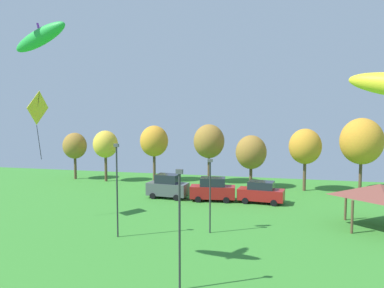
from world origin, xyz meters
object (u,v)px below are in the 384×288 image
kite_flying_1 (38,110)px  kite_flying_8 (40,37)px  treeline_tree_4 (251,152)px  treeline_tree_0 (75,146)px  treeline_tree_3 (209,141)px  park_pavilion (380,191)px  treeline_tree_6 (362,141)px  parked_car_leftmost (168,186)px  parked_car_second_from_left (213,189)px  treeline_tree_1 (105,144)px  treeline_tree_5 (305,147)px  light_post_1 (117,185)px  light_post_3 (180,223)px  parked_car_third_from_left (261,192)px  treeline_tree_2 (154,141)px  light_post_2 (210,191)px

kite_flying_1 → kite_flying_8: (7.52, -10.61, 3.97)m
kite_flying_8 → treeline_tree_4: kite_flying_8 is taller
treeline_tree_0 → treeline_tree_3: 18.33m
park_pavilion → treeline_tree_6: 16.04m
parked_car_leftmost → parked_car_second_from_left: 4.96m
parked_car_second_from_left → treeline_tree_1: treeline_tree_1 is taller
treeline_tree_5 → treeline_tree_6: 6.60m
light_post_1 → treeline_tree_3: 23.66m
light_post_1 → light_post_3: light_post_1 is taller
light_post_1 → parked_car_third_from_left: bearing=54.5°
treeline_tree_2 → treeline_tree_6: (25.49, -0.22, 0.49)m
kite_flying_8 → light_post_3: 12.55m
treeline_tree_6 → parked_car_leftmost: bearing=-156.1°
kite_flying_8 → park_pavilion: (20.39, 14.64, -10.39)m
kite_flying_8 → treeline_tree_1: (-10.20, 28.96, -8.58)m
kite_flying_8 → treeline_tree_3: 32.37m
park_pavilion → treeline_tree_0: 38.47m
treeline_tree_6 → treeline_tree_5: bearing=-165.6°
treeline_tree_0 → treeline_tree_1: 4.88m
park_pavilion → treeline_tree_5: bearing=110.6°
treeline_tree_1 → treeline_tree_2: size_ratio=0.91×
light_post_2 → treeline_tree_3: size_ratio=0.76×
parked_car_second_from_left → kite_flying_1: bearing=-148.4°
light_post_1 → treeline_tree_2: 23.55m
light_post_2 → light_post_1: bearing=-158.3°
parked_car_second_from_left → treeline_tree_0: treeline_tree_0 is taller
kite_flying_1 → parked_car_leftmost: 15.74m
treeline_tree_0 → treeline_tree_4: bearing=-1.6°
light_post_3 → treeline_tree_0: bearing=127.8°
treeline_tree_1 → treeline_tree_0: bearing=172.6°
parked_car_leftmost → parked_car_second_from_left: (4.95, -0.20, -0.05)m
kite_flying_8 → parked_car_second_from_left: (5.64, 21.03, -12.26)m
parked_car_second_from_left → park_pavilion: size_ratio=0.82×
parked_car_third_from_left → light_post_2: size_ratio=0.83×
parked_car_second_from_left → treeline_tree_4: bearing=61.2°
parked_car_leftmost → parked_car_third_from_left: size_ratio=0.94×
parked_car_leftmost → park_pavilion: bearing=-13.2°
light_post_2 → treeline_tree_3: (-4.25, 20.91, 2.09)m
treeline_tree_4 → light_post_3: bearing=-92.0°
treeline_tree_0 → treeline_tree_1: (4.83, -0.63, 0.36)m
treeline_tree_1 → kite_flying_8: bearing=-70.6°
kite_flying_8 → parked_car_third_from_left: (10.59, 21.24, -12.35)m
parked_car_leftmost → treeline_tree_3: treeline_tree_3 is taller
treeline_tree_4 → light_post_1: bearing=-110.4°
treeline_tree_0 → treeline_tree_2: (10.98, 1.06, 0.77)m
kite_flying_8 → light_post_1: (0.93, 7.67, -9.54)m
light_post_2 → treeline_tree_2: size_ratio=0.78×
treeline_tree_3 → kite_flying_1: bearing=-117.6°
treeline_tree_0 → treeline_tree_5: size_ratio=0.87×
treeline_tree_0 → treeline_tree_2: treeline_tree_2 is taller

